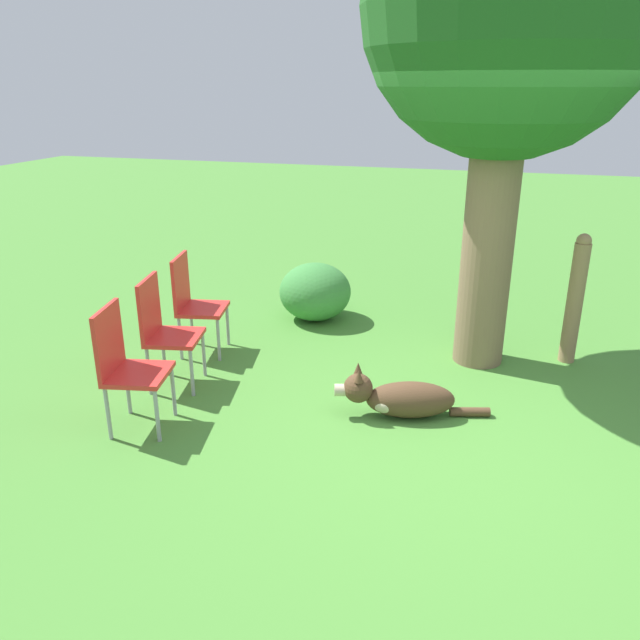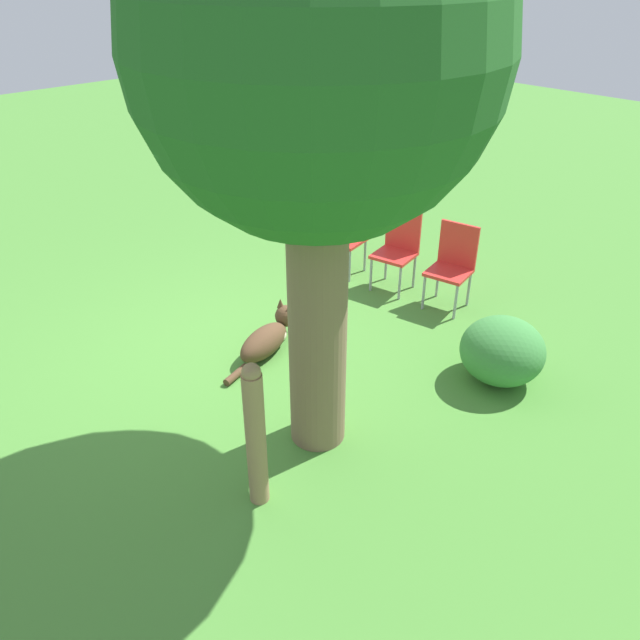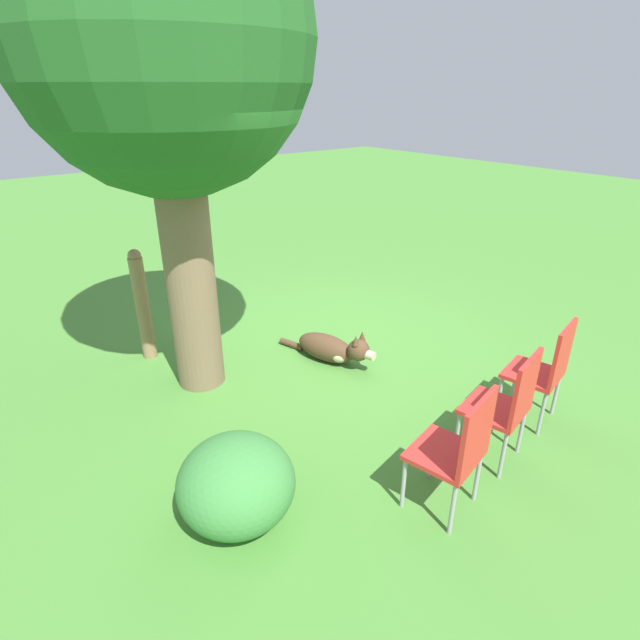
{
  "view_description": "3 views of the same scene",
  "coord_description": "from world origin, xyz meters",
  "views": [
    {
      "loc": [
        0.33,
        -4.3,
        2.42
      ],
      "look_at": [
        -1.05,
        0.33,
        0.58
      ],
      "focal_mm": 35.0,
      "sensor_mm": 36.0,
      "label": 1
    },
    {
      "loc": [
        2.96,
        4.1,
        3.49
      ],
      "look_at": [
        0.24,
        1.27,
        1.14
      ],
      "focal_mm": 35.0,
      "sensor_mm": 36.0,
      "label": 2
    },
    {
      "loc": [
        -3.83,
        2.95,
        2.65
      ],
      "look_at": [
        -0.11,
        -0.03,
        0.42
      ],
      "focal_mm": 28.0,
      "sensor_mm": 36.0,
      "label": 3
    }
  ],
  "objects": [
    {
      "name": "ground_plane",
      "position": [
        0.0,
        0.0,
        0.0
      ],
      "size": [
        30.0,
        30.0,
        0.0
      ],
      "primitive_type": "plane",
      "color": "#478433"
    },
    {
      "name": "fence_post",
      "position": [
        1.01,
        1.43,
        0.61
      ],
      "size": [
        0.14,
        0.14,
        1.2
      ],
      "color": "#937551",
      "rests_on": "ground_plane"
    },
    {
      "name": "red_chair_2",
      "position": [
        -2.38,
        0.64,
        0.53
      ],
      "size": [
        0.5,
        0.52,
        0.94
      ],
      "rotation": [
        0.0,
        0.0,
        0.21
      ],
      "color": "red",
      "rests_on": "ground_plane"
    },
    {
      "name": "red_chair_1",
      "position": [
        -2.29,
        -0.06,
        0.53
      ],
      "size": [
        0.5,
        0.52,
        0.94
      ],
      "rotation": [
        0.0,
        0.0,
        0.21
      ],
      "color": "red",
      "rests_on": "ground_plane"
    },
    {
      "name": "red_chair_0",
      "position": [
        -2.2,
        -0.76,
        0.53
      ],
      "size": [
        0.5,
        0.52,
        0.94
      ],
      "rotation": [
        0.0,
        0.0,
        0.21
      ],
      "color": "red",
      "rests_on": "ground_plane"
    },
    {
      "name": "dog",
      "position": [
        -0.3,
        -0.04,
        0.15
      ],
      "size": [
        1.18,
        0.48,
        0.42
      ],
      "rotation": [
        0.0,
        0.0,
        3.42
      ],
      "color": "#513823",
      "rests_on": "ground_plane"
    },
    {
      "name": "low_shrub",
      "position": [
        -1.55,
        1.83,
        0.31
      ],
      "size": [
        0.77,
        0.77,
        0.62
      ],
      "color": "#3D843D",
      "rests_on": "ground_plane"
    },
    {
      "name": "oak_tree",
      "position": [
        0.22,
        1.22,
        2.91
      ],
      "size": [
        2.33,
        2.33,
        4.14
      ],
      "color": "#7A6047",
      "rests_on": "ground_plane"
    }
  ]
}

